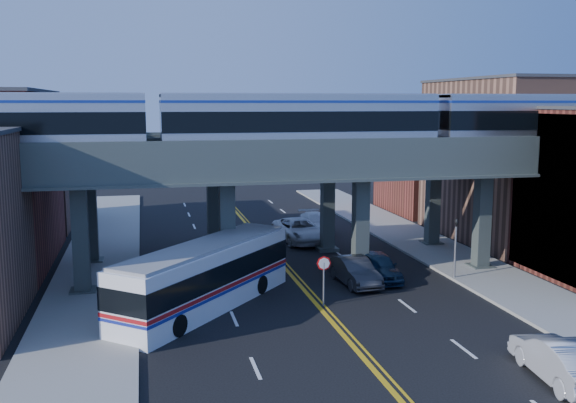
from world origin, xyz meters
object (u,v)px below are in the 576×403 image
car_lane_b (355,271)px  car_lane_d (316,222)px  car_lane_c (299,230)px  car_parked_curb (560,359)px  traffic_signal (456,242)px  car_lane_a (378,266)px  transit_train (300,122)px  transit_bus (205,277)px  stop_sign (324,273)px

car_lane_b → car_lane_d: size_ratio=0.92×
car_lane_c → car_parked_curb: size_ratio=1.21×
car_lane_c → car_parked_curb: (3.70, -26.01, -0.02)m
car_lane_c → car_lane_b: bearing=-93.8°
traffic_signal → car_lane_a: size_ratio=0.86×
car_lane_c → transit_train: bearing=-109.2°
transit_bus → car_parked_curb: (12.16, -11.62, -0.80)m
stop_sign → traffic_signal: size_ratio=0.64×
transit_bus → car_lane_b: bearing=-34.0°
stop_sign → car_parked_curb: size_ratio=0.52×
car_lane_a → stop_sign: bearing=-136.2°
transit_train → car_lane_a: 9.68m
stop_sign → traffic_signal: 9.41m
traffic_signal → car_lane_a: traffic_signal is taller
stop_sign → car_lane_c: bearing=80.8°
car_lane_d → transit_train: bearing=-108.1°
car_lane_d → stop_sign: bearing=-103.2°
transit_train → car_lane_a: (4.53, -0.95, -8.50)m
car_lane_a → car_parked_curb: (1.72, -14.68, 0.02)m
car_lane_a → traffic_signal: bearing=-11.6°
stop_sign → transit_bus: bearing=170.5°
car_parked_curb → car_lane_a: bearing=-77.0°
car_lane_b → car_parked_curb: bearing=-80.5°
stop_sign → traffic_signal: traffic_signal is taller
traffic_signal → car_lane_c: bearing=117.3°
car_lane_c → car_lane_d: size_ratio=1.20×
transit_bus → car_lane_b: 9.16m
car_lane_a → car_lane_c: bearing=101.7°
car_lane_b → car_lane_d: bearing=79.1°
car_lane_d → car_parked_curb: car_parked_curb is taller
car_lane_a → car_lane_d: (0.22, 14.65, -0.07)m
car_lane_c → car_parked_curb: car_lane_c is taller
transit_train → car_lane_c: transit_train is taller
car_lane_b → car_lane_d: car_lane_b is taller
transit_train → car_parked_curb: (6.24, -15.63, -8.48)m
car_lane_b → car_lane_c: (-0.33, 11.95, 0.07)m
transit_bus → car_lane_c: size_ratio=1.82×
traffic_signal → car_lane_a: 4.78m
transit_train → transit_bus: size_ratio=4.34×
transit_train → car_lane_b: 9.14m
traffic_signal → car_lane_c: (-6.40, 12.37, -1.45)m
stop_sign → car_lane_d: size_ratio=0.51×
car_lane_b → car_lane_a: bearing=16.8°
car_lane_a → car_parked_curb: car_parked_curb is taller
car_lane_d → car_lane_a: bearing=-89.9°
transit_train → stop_sign: (0.04, -5.00, -7.56)m
car_lane_b → transit_bus: bearing=-168.5°
transit_bus → car_parked_curb: transit_bus is taller
car_parked_curb → car_lane_c: bearing=-75.6°
transit_bus → car_lane_d: transit_bus is taller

